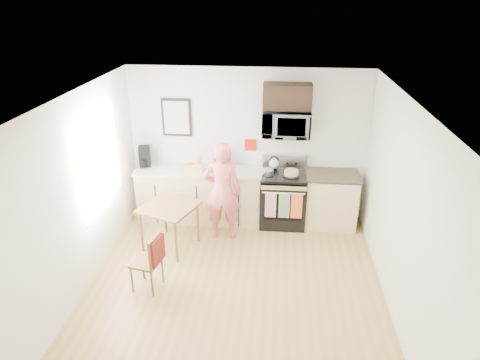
# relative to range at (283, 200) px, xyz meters

# --- Properties ---
(floor) EXTENTS (4.60, 4.60, 0.00)m
(floor) POSITION_rel_range_xyz_m (-0.63, -1.98, -0.44)
(floor) COLOR olive
(floor) RESTS_ON ground
(back_wall) EXTENTS (4.00, 0.04, 2.60)m
(back_wall) POSITION_rel_range_xyz_m (-0.63, 0.32, 0.86)
(back_wall) COLOR silver
(back_wall) RESTS_ON floor
(front_wall) EXTENTS (4.00, 0.04, 2.60)m
(front_wall) POSITION_rel_range_xyz_m (-0.63, -4.28, 0.86)
(front_wall) COLOR silver
(front_wall) RESTS_ON floor
(left_wall) EXTENTS (0.04, 4.60, 2.60)m
(left_wall) POSITION_rel_range_xyz_m (-2.63, -1.98, 0.86)
(left_wall) COLOR silver
(left_wall) RESTS_ON floor
(right_wall) EXTENTS (0.04, 4.60, 2.60)m
(right_wall) POSITION_rel_range_xyz_m (1.37, -1.98, 0.86)
(right_wall) COLOR silver
(right_wall) RESTS_ON floor
(ceiling) EXTENTS (4.00, 4.60, 0.04)m
(ceiling) POSITION_rel_range_xyz_m (-0.63, -1.98, 2.16)
(ceiling) COLOR white
(ceiling) RESTS_ON back_wall
(window) EXTENTS (0.06, 1.40, 1.50)m
(window) POSITION_rel_range_xyz_m (-2.59, -1.18, 1.11)
(window) COLOR silver
(window) RESTS_ON left_wall
(cabinet_left) EXTENTS (2.10, 0.60, 0.90)m
(cabinet_left) POSITION_rel_range_xyz_m (-1.43, 0.02, 0.01)
(cabinet_left) COLOR #C9B580
(cabinet_left) RESTS_ON floor
(countertop_left) EXTENTS (2.14, 0.64, 0.04)m
(countertop_left) POSITION_rel_range_xyz_m (-1.43, 0.02, 0.48)
(countertop_left) COLOR beige
(countertop_left) RESTS_ON cabinet_left
(cabinet_right) EXTENTS (0.84, 0.60, 0.90)m
(cabinet_right) POSITION_rel_range_xyz_m (0.80, 0.02, 0.01)
(cabinet_right) COLOR #C9B580
(cabinet_right) RESTS_ON floor
(countertop_right) EXTENTS (0.88, 0.64, 0.04)m
(countertop_right) POSITION_rel_range_xyz_m (0.80, 0.02, 0.48)
(countertop_right) COLOR black
(countertop_right) RESTS_ON cabinet_right
(range) EXTENTS (0.76, 0.70, 1.16)m
(range) POSITION_rel_range_xyz_m (0.00, 0.00, 0.00)
(range) COLOR black
(range) RESTS_ON floor
(microwave) EXTENTS (0.76, 0.51, 0.42)m
(microwave) POSITION_rel_range_xyz_m (-0.00, 0.10, 1.32)
(microwave) COLOR #B2B3B7
(microwave) RESTS_ON back_wall
(upper_cabinet) EXTENTS (0.76, 0.35, 0.40)m
(upper_cabinet) POSITION_rel_range_xyz_m (-0.00, 0.15, 1.74)
(upper_cabinet) COLOR black
(upper_cabinet) RESTS_ON back_wall
(wall_art) EXTENTS (0.50, 0.04, 0.65)m
(wall_art) POSITION_rel_range_xyz_m (-1.83, 0.30, 1.31)
(wall_art) COLOR black
(wall_art) RESTS_ON back_wall
(wall_trivet) EXTENTS (0.20, 0.02, 0.20)m
(wall_trivet) POSITION_rel_range_xyz_m (-0.58, 0.31, 0.86)
(wall_trivet) COLOR red
(wall_trivet) RESTS_ON back_wall
(person) EXTENTS (0.62, 0.43, 1.63)m
(person) POSITION_rel_range_xyz_m (-0.96, -0.53, 0.38)
(person) COLOR #D13948
(person) RESTS_ON floor
(dining_table) EXTENTS (0.84, 0.84, 0.71)m
(dining_table) POSITION_rel_range_xyz_m (-1.74, -0.90, 0.19)
(dining_table) COLOR brown
(dining_table) RESTS_ON floor
(chair) EXTENTS (0.45, 0.42, 0.83)m
(chair) POSITION_rel_range_xyz_m (-1.69, -1.97, 0.10)
(chair) COLOR brown
(chair) RESTS_ON floor
(knife_block) EXTENTS (0.17, 0.18, 0.24)m
(knife_block) POSITION_rel_range_xyz_m (-0.98, 0.16, 0.62)
(knife_block) COLOR brown
(knife_block) RESTS_ON countertop_left
(utensil_crock) EXTENTS (0.12, 0.12, 0.36)m
(utensil_crock) POSITION_rel_range_xyz_m (-1.13, 0.15, 0.65)
(utensil_crock) COLOR red
(utensil_crock) RESTS_ON countertop_left
(fruit_bowl) EXTENTS (0.24, 0.24, 0.11)m
(fruit_bowl) POSITION_rel_range_xyz_m (-1.59, 0.05, 0.55)
(fruit_bowl) COLOR silver
(fruit_bowl) RESTS_ON countertop_left
(milk_carton) EXTENTS (0.12, 0.12, 0.24)m
(milk_carton) POSITION_rel_range_xyz_m (-1.42, -0.01, 0.62)
(milk_carton) COLOR tan
(milk_carton) RESTS_ON countertop_left
(coffee_maker) EXTENTS (0.24, 0.30, 0.34)m
(coffee_maker) POSITION_rel_range_xyz_m (-2.38, 0.10, 0.66)
(coffee_maker) COLOR black
(coffee_maker) RESTS_ON countertop_left
(bread_bag) EXTENTS (0.30, 0.16, 0.11)m
(bread_bag) POSITION_rel_range_xyz_m (-1.50, -0.13, 0.56)
(bread_bag) COLOR #DFB575
(bread_bag) RESTS_ON countertop_left
(cake) EXTENTS (0.28, 0.28, 0.09)m
(cake) POSITION_rel_range_xyz_m (0.12, -0.07, 0.53)
(cake) COLOR black
(cake) RESTS_ON range
(kettle) EXTENTS (0.17, 0.17, 0.22)m
(kettle) POSITION_rel_range_xyz_m (-0.17, 0.21, 0.58)
(kettle) COLOR silver
(kettle) RESTS_ON range
(pot) EXTENTS (0.19, 0.31, 0.09)m
(pot) POSITION_rel_range_xyz_m (-0.27, -0.07, 0.54)
(pot) COLOR #B2B3B7
(pot) RESTS_ON range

